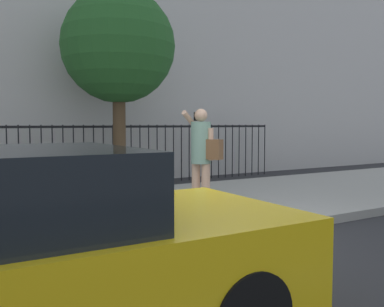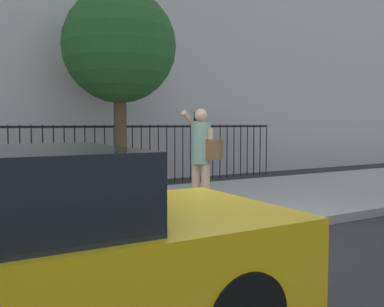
{
  "view_description": "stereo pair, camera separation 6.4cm",
  "coord_description": "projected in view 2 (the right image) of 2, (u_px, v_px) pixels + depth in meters",
  "views": [
    {
      "loc": [
        -3.02,
        -4.71,
        1.62
      ],
      "look_at": [
        0.88,
        1.85,
        1.09
      ],
      "focal_mm": 40.16,
      "sensor_mm": 36.0,
      "label": 1
    },
    {
      "loc": [
        -2.97,
        -4.75,
        1.62
      ],
      "look_at": [
        0.88,
        1.85,
        1.09
      ],
      "focal_mm": 40.16,
      "sensor_mm": 36.0,
      "label": 2
    }
  ],
  "objects": [
    {
      "name": "iron_fence",
      "position": [
        80.0,
        148.0,
        10.71
      ],
      "size": [
        12.03,
        0.04,
        1.6
      ],
      "color": "black",
      "rests_on": "ground"
    },
    {
      "name": "sidewalk",
      "position": [
        139.0,
        211.0,
        7.58
      ],
      "size": [
        28.0,
        4.4,
        0.15
      ],
      "primitive_type": "cube",
      "color": "#9E9B93",
      "rests_on": "ground"
    },
    {
      "name": "pedestrian_on_phone",
      "position": [
        202.0,
        151.0,
        7.37
      ],
      "size": [
        0.58,
        0.72,
        1.73
      ],
      "color": "tan",
      "rests_on": "sidewalk"
    },
    {
      "name": "street_tree_near",
      "position": [
        119.0,
        47.0,
        10.09
      ],
      "size": [
        2.67,
        2.67,
        4.78
      ],
      "color": "#4C3823",
      "rests_on": "ground"
    },
    {
      "name": "ground_plane",
      "position": [
        205.0,
        246.0,
        5.69
      ],
      "size": [
        60.0,
        60.0,
        0.0
      ],
      "primitive_type": "plane",
      "color": "#28282B"
    },
    {
      "name": "taxi_yellow",
      "position": [
        2.0,
        260.0,
        2.9
      ],
      "size": [
        4.21,
        1.88,
        1.45
      ],
      "color": "yellow",
      "rests_on": "ground"
    }
  ]
}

